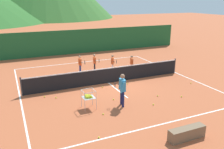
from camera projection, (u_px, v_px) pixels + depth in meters
ground_plane at (108, 83)px, 14.74m from camera, size 120.00×120.00×0.00m
line_baseline_near at (161, 124)px, 9.86m from camera, size 10.37×0.08×0.01m
line_baseline_far at (82, 62)px, 19.56m from camera, size 10.37×0.08×0.01m
line_sideline_west at (20, 96)px, 12.72m from camera, size 0.08×11.15×0.01m
line_sideline_east at (176, 73)px, 16.76m from camera, size 0.08×11.15×0.01m
line_service_center at (108, 83)px, 14.74m from camera, size 0.08×5.20×0.01m
tennis_net at (108, 75)px, 14.59m from camera, size 10.18×0.08×1.05m
instructor at (122, 87)px, 11.32m from camera, size 0.44×0.79×1.62m
student_0 at (80, 63)px, 16.38m from camera, size 0.41×0.65×1.28m
student_1 at (95, 61)px, 16.89m from camera, size 0.41×0.67×1.25m
student_2 at (113, 62)px, 16.71m from camera, size 0.40×0.69×1.25m
student_3 at (132, 63)px, 16.45m from camera, size 0.36×0.51×1.28m
ball_cart at (88, 96)px, 11.16m from camera, size 0.58×0.58×0.90m
tennis_ball_0 at (99, 137)px, 8.87m from camera, size 0.07×0.07×0.07m
tennis_ball_2 at (181, 96)px, 12.59m from camera, size 0.07×0.07×0.07m
tennis_ball_3 at (44, 97)px, 12.57m from camera, size 0.07×0.07×0.07m
tennis_ball_4 at (102, 87)px, 13.93m from camera, size 0.07×0.07×0.07m
tennis_ball_5 at (103, 114)px, 10.67m from camera, size 0.07×0.07×0.07m
tennis_ball_6 at (158, 96)px, 12.68m from camera, size 0.07×0.07×0.07m
tennis_ball_7 at (114, 99)px, 12.23m from camera, size 0.07×0.07×0.07m
tennis_ball_8 at (153, 104)px, 11.64m from camera, size 0.07×0.07×0.07m
tennis_ball_9 at (56, 98)px, 12.45m from camera, size 0.07×0.07×0.07m
tennis_ball_10 at (128, 84)px, 14.50m from camera, size 0.07×0.07×0.07m
tennis_ball_11 at (191, 83)px, 14.61m from camera, size 0.07×0.07×0.07m
windscreen_fence at (71, 42)px, 22.13m from camera, size 22.82×0.08×2.26m
courtside_bench at (187, 133)px, 8.78m from camera, size 1.50×0.36×0.46m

